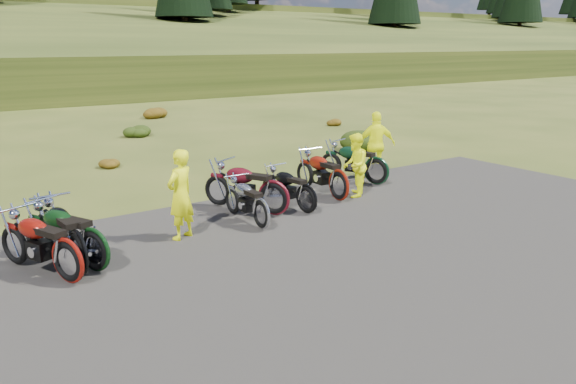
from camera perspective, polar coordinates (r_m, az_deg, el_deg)
ground at (r=10.51m, az=-0.19°, el=-6.23°), size 300.00×300.00×0.00m
gravel_pad at (r=9.07m, az=7.15°, el=-9.92°), size 20.00×12.00×0.04m
shrub_4 at (r=18.36m, az=-17.90°, el=3.01°), size 0.77×0.77×0.45m
shrub_5 at (r=24.21m, az=-15.17°, el=6.14°), size 1.03×1.03×0.61m
shrub_6 at (r=30.13m, az=-13.50°, el=8.04°), size 1.30×1.30×0.77m
shrub_7 at (r=20.82m, az=7.47°, el=5.61°), size 1.56×1.56×0.92m
shrub_8 at (r=26.70m, az=4.40°, el=7.23°), size 0.77×0.77×0.45m
motorcycle_0 at (r=10.16m, az=-20.29°, el=-7.99°), size 0.91×2.25×1.15m
motorcycle_1 at (r=9.88m, az=-21.23°, el=-8.73°), size 1.50×2.26×1.13m
motorcycle_2 at (r=10.22m, az=-18.94°, el=-7.73°), size 1.57×2.28×1.14m
motorcycle_3 at (r=11.78m, az=-2.71°, el=-3.88°), size 0.66×1.88×0.98m
motorcycle_4 at (r=12.69m, az=-1.44°, el=-2.47°), size 1.71×2.37×1.19m
motorcycle_5 at (r=12.83m, az=1.89°, el=-2.27°), size 0.85×1.96×0.99m
motorcycle_6 at (r=13.90m, az=5.15°, el=-0.96°), size 0.81×2.22×1.15m
motorcycle_7 at (r=15.57m, az=8.91°, el=0.65°), size 1.38×2.31×1.15m
person_middle at (r=11.16m, az=-10.86°, el=-0.40°), size 0.77×0.67×1.79m
person_right_a at (r=14.14m, az=6.80°, el=2.60°), size 0.98×0.98×1.60m
person_right_b at (r=16.27m, az=8.95°, el=4.67°), size 1.20×0.90×1.89m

